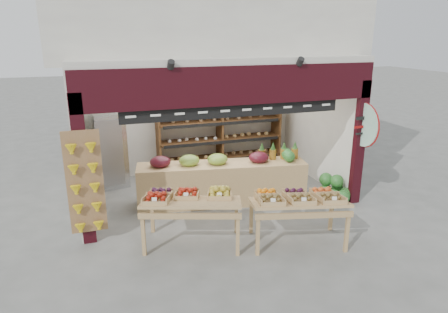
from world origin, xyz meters
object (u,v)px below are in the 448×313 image
Objects in this scene: mid_counter at (222,181)px; refrigerator at (110,150)px; cardboard_stack at (171,192)px; display_table_left at (186,199)px; watermelon_pile at (334,190)px; back_shelving at (220,127)px; display_table_right at (298,199)px.

refrigerator is at bearing 140.19° from mid_counter.
cardboard_stack is 1.14m from mid_counter.
watermelon_pile is (3.55, 0.80, -0.59)m from display_table_left.
watermelon_pile is at bearing -56.56° from back_shelving.
refrigerator reaches higher than display_table_left.
cardboard_stack is at bearing 159.29° from mid_counter.
cardboard_stack is at bearing 125.65° from display_table_right.
display_table_right is at bearing -18.97° from display_table_left.
display_table_right is (0.72, -2.05, 0.32)m from mid_counter.
refrigerator is 0.96× the size of display_table_left.
display_table_left is (-1.12, -1.42, 0.32)m from mid_counter.
display_table_right is (2.91, -3.89, -0.09)m from refrigerator.
back_shelving is 0.91× the size of mid_counter.
cardboard_stack is at bearing -134.79° from back_shelving.
back_shelving reaches higher than display_table_right.
cardboard_stack is (1.16, -1.44, -0.67)m from refrigerator.
mid_counter is at bearing 165.58° from watermelon_pile.
mid_counter is at bearing 51.75° from display_table_left.
display_table_right is (1.75, -2.45, 0.58)m from cardboard_stack.
refrigerator is at bearing -174.94° from back_shelving.
cardboard_stack is 0.27× the size of mid_counter.
display_table_left is 2.51× the size of watermelon_pile.
watermelon_pile is (1.71, 1.43, -0.60)m from display_table_right.
watermelon_pile is (2.43, -0.62, -0.27)m from mid_counter.
back_shelving is 1.76× the size of display_table_left.
watermelon_pile is (4.63, -2.46, -0.68)m from refrigerator.
back_shelving reaches higher than mid_counter.
cardboard_stack is 3.07m from display_table_right.
back_shelving is 2.57m from cardboard_stack.
mid_counter is at bearing 109.21° from display_table_right.
display_table_left is 3.69m from watermelon_pile.
mid_counter reaches higher than watermelon_pile.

